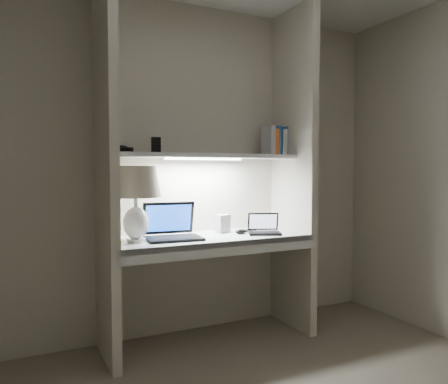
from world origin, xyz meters
TOP-DOWN VIEW (x-y plane):
  - back_wall at (0.00, 1.50)m, footprint 3.20×0.01m
  - alcove_panel_left at (-0.73, 1.23)m, footprint 0.06×0.55m
  - alcove_panel_right at (0.73, 1.23)m, footprint 0.06×0.55m
  - desk at (0.00, 1.23)m, footprint 1.40×0.55m
  - desk_apron at (0.00, 0.96)m, footprint 1.46×0.03m
  - shelf at (0.00, 1.32)m, footprint 1.40×0.36m
  - strip_light at (0.00, 1.32)m, footprint 0.60×0.04m
  - table_lamp at (-0.54, 1.21)m, footprint 0.34×0.34m
  - laptop_main at (-0.28, 1.23)m, footprint 0.40×0.35m
  - laptop_netbook at (0.41, 1.15)m, footprint 0.29×0.28m
  - speaker at (0.16, 1.33)m, footprint 0.11×0.09m
  - mouse at (0.25, 1.21)m, footprint 0.11×0.09m
  - cable_coil at (0.39, 1.31)m, footprint 0.11×0.11m
  - sticky_note at (-0.64, 1.29)m, footprint 0.08×0.08m
  - book_row at (0.65, 1.33)m, footprint 0.22×0.15m
  - shelf_box at (-0.35, 1.36)m, footprint 0.07×0.06m
  - shelf_gadget at (-0.59, 1.41)m, footprint 0.15×0.13m

SIDE VIEW (x-z plane):
  - desk_apron at x=0.00m, z-range 0.67..0.77m
  - desk at x=0.00m, z-range 0.73..0.77m
  - sticky_note at x=-0.64m, z-range 0.77..0.77m
  - cable_coil at x=0.39m, z-range 0.77..0.78m
  - mouse at x=0.25m, z-range 0.77..0.81m
  - laptop_netbook at x=0.41m, z-range 0.73..0.88m
  - laptop_main at x=-0.28m, z-range 0.70..0.95m
  - speaker at x=0.16m, z-range 0.77..0.91m
  - table_lamp at x=-0.54m, z-range 0.86..1.36m
  - back_wall at x=0.00m, z-range 0.00..2.50m
  - alcove_panel_left at x=-0.73m, z-range 0.00..2.50m
  - alcove_panel_right at x=0.73m, z-range 0.00..2.50m
  - strip_light at x=0.00m, z-range 1.32..1.34m
  - shelf at x=0.00m, z-range 1.34..1.36m
  - shelf_gadget at x=-0.59m, z-range 1.37..1.42m
  - shelf_box at x=-0.35m, z-range 1.36..1.48m
  - book_row at x=0.65m, z-range 1.36..1.59m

